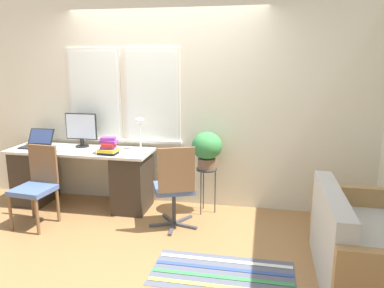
% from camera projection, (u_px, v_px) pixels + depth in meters
% --- Properties ---
extents(ground_plane, '(14.00, 14.00, 0.00)m').
position_uv_depth(ground_plane, '(154.00, 221.00, 4.47)').
color(ground_plane, '#9E7042').
extents(wall_back_with_window, '(9.00, 0.12, 2.70)m').
position_uv_depth(wall_back_with_window, '(165.00, 102.00, 4.82)').
color(wall_back_with_window, beige).
rests_on(wall_back_with_window, ground_plane).
extents(desk, '(1.85, 0.60, 0.76)m').
position_uv_depth(desk, '(82.00, 176.00, 4.86)').
color(desk, beige).
rests_on(desk, ground_plane).
extents(laptop, '(0.35, 0.33, 0.22)m').
position_uv_depth(laptop, '(37.00, 143.00, 4.92)').
color(laptop, black).
rests_on(laptop, desk).
extents(monitor, '(0.43, 0.17, 0.44)m').
position_uv_depth(monitor, '(81.00, 129.00, 4.88)').
color(monitor, black).
rests_on(monitor, desk).
extents(keyboard, '(0.41, 0.11, 0.02)m').
position_uv_depth(keyboard, '(74.00, 151.00, 4.68)').
color(keyboard, silver).
rests_on(keyboard, desk).
extents(mouse, '(0.04, 0.07, 0.03)m').
position_uv_depth(mouse, '(94.00, 152.00, 4.60)').
color(mouse, silver).
rests_on(mouse, desk).
extents(desk_lamp, '(0.15, 0.15, 0.41)m').
position_uv_depth(desk_lamp, '(140.00, 128.00, 4.73)').
color(desk_lamp, white).
rests_on(desk_lamp, desk).
extents(book_stack, '(0.23, 0.19, 0.21)m').
position_uv_depth(book_stack, '(108.00, 147.00, 4.53)').
color(book_stack, black).
rests_on(book_stack, desk).
extents(desk_chair_wooden, '(0.45, 0.46, 0.91)m').
position_uv_depth(desk_chair_wooden, '(37.00, 184.00, 4.30)').
color(desk_chair_wooden, brown).
rests_on(desk_chair_wooden, ground_plane).
extents(office_chair_swivel, '(0.56, 0.57, 0.98)m').
position_uv_depth(office_chair_swivel, '(175.00, 186.00, 4.17)').
color(office_chair_swivel, '#47474C').
rests_on(office_chair_swivel, ground_plane).
extents(couch_loveseat, '(0.79, 1.42, 0.80)m').
position_uv_depth(couch_loveseat, '(362.00, 251.00, 3.20)').
color(couch_loveseat, beige).
rests_on(couch_loveseat, ground_plane).
extents(plant_stand, '(0.26, 0.26, 0.57)m').
position_uv_depth(plant_stand, '(207.00, 174.00, 4.62)').
color(plant_stand, '#333338').
rests_on(plant_stand, ground_plane).
extents(potted_plant, '(0.37, 0.37, 0.46)m').
position_uv_depth(potted_plant, '(207.00, 148.00, 4.55)').
color(potted_plant, brown).
rests_on(potted_plant, plant_stand).
extents(floor_rug_striped, '(1.29, 0.63, 0.01)m').
position_uv_depth(floor_rug_striped, '(222.00, 273.00, 3.38)').
color(floor_rug_striped, '#565B6B').
rests_on(floor_rug_striped, ground_plane).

